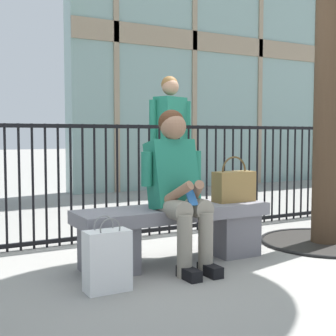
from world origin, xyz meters
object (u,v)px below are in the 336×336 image
(stone_bench, at_px, (174,229))
(shopping_bag, at_px, (107,260))
(bystander_at_railing, at_px, (170,136))
(handbag_on_bench, at_px, (234,186))
(seated_person_with_phone, at_px, (178,183))

(stone_bench, height_order, shopping_bag, shopping_bag)
(stone_bench, xyz_separation_m, shopping_bag, (-0.73, -0.39, -0.07))
(bystander_at_railing, bearing_deg, shopping_bag, -128.45)
(handbag_on_bench, height_order, shopping_bag, handbag_on_bench)
(shopping_bag, distance_m, bystander_at_railing, 2.76)
(handbag_on_bench, bearing_deg, seated_person_with_phone, -169.22)
(shopping_bag, bearing_deg, seated_person_with_phone, 21.16)
(stone_bench, xyz_separation_m, bystander_at_railing, (0.92, 1.68, 0.73))
(bystander_at_railing, bearing_deg, seated_person_with_phone, -117.96)
(stone_bench, bearing_deg, bystander_at_railing, 61.38)
(stone_bench, relative_size, shopping_bag, 3.26)
(stone_bench, relative_size, handbag_on_bench, 4.13)
(stone_bench, height_order, bystander_at_railing, bystander_at_railing)
(handbag_on_bench, xyz_separation_m, shopping_bag, (-1.31, -0.38, -0.38))
(stone_bench, xyz_separation_m, seated_person_with_phone, (-0.04, -0.13, 0.38))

